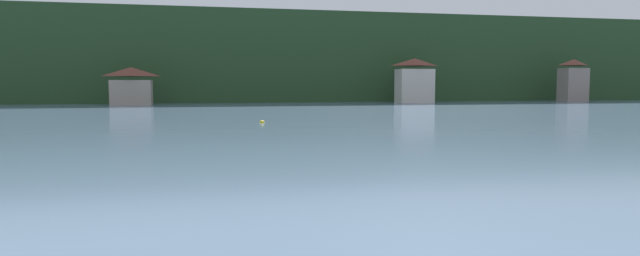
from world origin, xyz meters
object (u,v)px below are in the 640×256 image
(shore_building_west, at_px, (131,87))
(mooring_buoy_near, at_px, (262,123))
(shore_building_central, at_px, (573,81))
(shore_building_westcentral, at_px, (415,81))

(shore_building_west, relative_size, mooring_buoy_near, 14.53)
(shore_building_central, bearing_deg, shore_building_west, 179.74)
(shore_building_west, bearing_deg, shore_building_westcentral, -0.17)
(shore_building_westcentral, bearing_deg, mooring_buoy_near, -125.78)
(shore_building_westcentral, xyz_separation_m, shore_building_central, (28.90, -0.20, 0.07))
(shore_building_central, relative_size, mooring_buoy_near, 18.01)
(shore_building_central, bearing_deg, mooring_buoy_near, -145.39)
(shore_building_westcentral, xyz_separation_m, mooring_buoy_near, (-28.88, -40.07, -3.47))
(shore_building_west, relative_size, shore_building_central, 0.81)
(shore_building_west, xyz_separation_m, mooring_buoy_near, (14.47, -40.20, -2.66))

